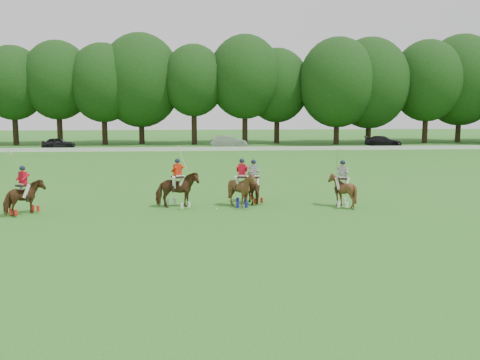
{
  "coord_description": "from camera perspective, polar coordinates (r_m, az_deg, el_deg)",
  "views": [
    {
      "loc": [
        0.62,
        -22.17,
        5.12
      ],
      "look_at": [
        2.62,
        4.2,
        1.4
      ],
      "focal_mm": 40.0,
      "sensor_mm": 36.0,
      "label": 1
    }
  ],
  "objects": [
    {
      "name": "ground",
      "position": [
        22.76,
        -5.82,
        -5.04
      ],
      "size": [
        180.0,
        180.0,
        0.0
      ],
      "primitive_type": "plane",
      "color": "#28661D",
      "rests_on": "ground"
    },
    {
      "name": "polo_red_a",
      "position": [
        26.99,
        -22.06,
        -1.71
      ],
      "size": [
        1.85,
        2.05,
        2.86
      ],
      "color": "#432112",
      "rests_on": "ground"
    },
    {
      "name": "polo_red_b",
      "position": [
        26.93,
        -6.65,
        -1.03
      ],
      "size": [
        2.33,
        2.27,
        3.02
      ],
      "color": "#432112",
      "rests_on": "ground"
    },
    {
      "name": "polo_red_c",
      "position": [
        26.94,
        0.2,
        -0.99
      ],
      "size": [
        1.54,
        1.71,
        2.46
      ],
      "color": "#432112",
      "rests_on": "ground"
    },
    {
      "name": "polo_stripe_b",
      "position": [
        27.46,
        10.83,
        -1.05
      ],
      "size": [
        1.6,
        1.74,
        2.92
      ],
      "color": "#432112",
      "rests_on": "ground"
    },
    {
      "name": "tree_line",
      "position": [
        70.28,
        -4.72,
        10.52
      ],
      "size": [
        117.98,
        14.32,
        14.75
      ],
      "color": "black",
      "rests_on": "ground"
    },
    {
      "name": "car_mid",
      "position": [
        64.91,
        -1.22,
        4.12
      ],
      "size": [
        4.49,
        1.92,
        1.44
      ],
      "primitive_type": "imported",
      "rotation": [
        0.0,
        0.0,
        1.66
      ],
      "color": "gray",
      "rests_on": "ground"
    },
    {
      "name": "car_left",
      "position": [
        66.93,
        -18.8,
        3.75
      ],
      "size": [
        4.01,
        2.12,
        1.3
      ],
      "primitive_type": "imported",
      "rotation": [
        0.0,
        0.0,
        1.73
      ],
      "color": "black",
      "rests_on": "ground"
    },
    {
      "name": "polo_stripe_a",
      "position": [
        28.02,
        1.44,
        -0.8
      ],
      "size": [
        1.47,
        2.06,
        2.3
      ],
      "color": "#432112",
      "rests_on": "ground"
    },
    {
      "name": "car_right",
      "position": [
        68.68,
        15.01,
        4.01
      ],
      "size": [
        4.88,
        3.2,
        1.31
      ],
      "primitive_type": "imported",
      "rotation": [
        0.0,
        0.0,
        1.24
      ],
      "color": "black",
      "rests_on": "ground"
    },
    {
      "name": "polo_ball",
      "position": [
        26.29,
        -2.52,
        -3.13
      ],
      "size": [
        0.09,
        0.09,
        0.09
      ],
      "primitive_type": "sphere",
      "color": "white",
      "rests_on": "ground"
    },
    {
      "name": "boundary_rail",
      "position": [
        60.37,
        -4.93,
        3.32
      ],
      "size": [
        120.0,
        0.1,
        0.44
      ],
      "primitive_type": "cube",
      "color": "white",
      "rests_on": "ground"
    }
  ]
}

